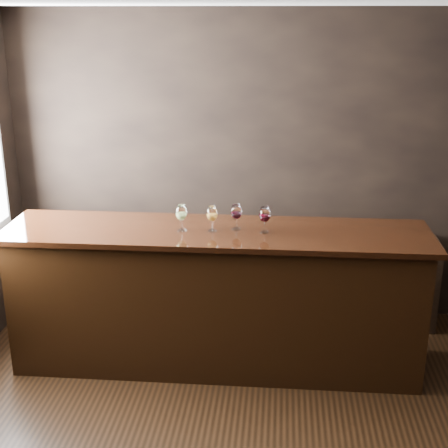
# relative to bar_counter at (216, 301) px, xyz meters

# --- Properties ---
(room_shell) EXTENTS (5.02, 4.52, 2.81)m
(room_shell) POSITION_rel_bar_counter_xyz_m (0.26, -1.08, 1.25)
(room_shell) COLOR black
(room_shell) RESTS_ON ground
(bar_counter) EXTENTS (3.20, 0.72, 1.12)m
(bar_counter) POSITION_rel_bar_counter_xyz_m (0.00, 0.00, 0.00)
(bar_counter) COLOR black
(bar_counter) RESTS_ON ground
(bar_top) EXTENTS (3.31, 0.79, 0.04)m
(bar_top) POSITION_rel_bar_counter_xyz_m (0.00, 0.00, 0.58)
(bar_top) COLOR black
(bar_top) RESTS_ON bar_counter
(back_bar_shelf) EXTENTS (2.26, 0.40, 0.82)m
(back_bar_shelf) POSITION_rel_bar_counter_xyz_m (0.78, 0.84, -0.15)
(back_bar_shelf) COLOR black
(back_bar_shelf) RESTS_ON ground
(glass_white) EXTENTS (0.09, 0.09, 0.21)m
(glass_white) POSITION_rel_bar_counter_xyz_m (-0.26, -0.04, 0.74)
(glass_white) COLOR white
(glass_white) RESTS_ON bar_top
(glass_amber) EXTENTS (0.08, 0.08, 0.20)m
(glass_amber) POSITION_rel_bar_counter_xyz_m (-0.03, -0.02, 0.73)
(glass_amber) COLOR white
(glass_amber) RESTS_ON bar_top
(glass_red_a) EXTENTS (0.08, 0.08, 0.20)m
(glass_red_a) POSITION_rel_bar_counter_xyz_m (0.16, 0.03, 0.74)
(glass_red_a) COLOR white
(glass_red_a) RESTS_ON bar_top
(glass_red_b) EXTENTS (0.09, 0.09, 0.21)m
(glass_red_b) POSITION_rel_bar_counter_xyz_m (0.38, -0.02, 0.74)
(glass_red_b) COLOR white
(glass_red_b) RESTS_ON bar_top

